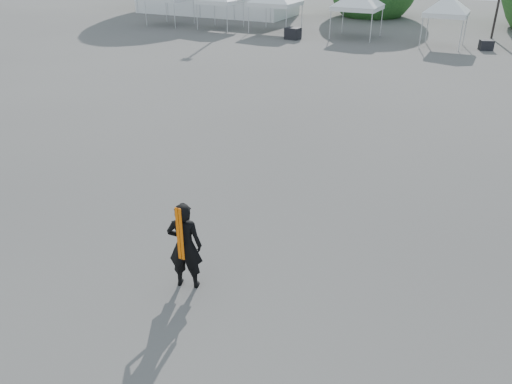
% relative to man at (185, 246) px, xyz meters
% --- Properties ---
extents(ground, '(120.00, 120.00, 0.00)m').
position_rel_man_xyz_m(ground, '(0.75, 2.45, -0.96)').
color(ground, '#474442').
rests_on(ground, ground).
extents(man, '(0.81, 0.65, 1.92)m').
position_rel_man_xyz_m(man, '(0.00, 0.00, 0.00)').
color(man, black).
rests_on(man, ground).
extents(crate_west, '(1.11, 0.90, 0.80)m').
position_rel_man_xyz_m(crate_west, '(-9.16, 27.74, -0.56)').
color(crate_west, black).
rests_on(crate_west, ground).
extents(crate_mid, '(0.99, 0.88, 0.63)m').
position_rel_man_xyz_m(crate_mid, '(3.68, 29.55, -0.64)').
color(crate_mid, black).
rests_on(crate_mid, ground).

